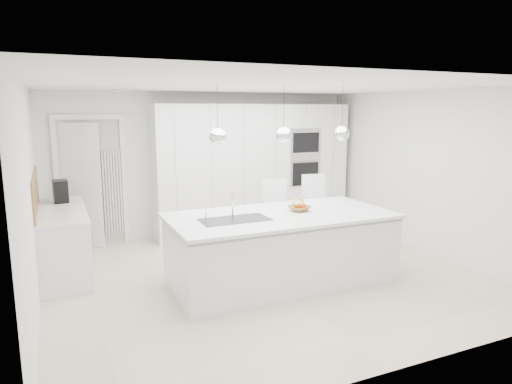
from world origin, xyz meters
name	(u,v)px	position (x,y,z in m)	size (l,w,h in m)	color
floor	(265,276)	(0.00, 0.00, 0.00)	(5.50, 5.50, 0.00)	beige
wall_back	(206,164)	(0.00, 2.50, 1.25)	(5.50, 5.50, 0.00)	white
wall_left	(30,202)	(-2.75, 0.00, 1.25)	(5.00, 5.00, 0.00)	white
ceiling	(266,86)	(0.00, 0.00, 2.50)	(5.50, 5.50, 0.00)	white
tall_cabinets	(253,169)	(0.80, 2.20, 1.15)	(3.60, 0.60, 2.30)	white
oven_stack	(306,157)	(1.70, 1.89, 1.35)	(0.62, 0.04, 1.05)	#A5A5A8
doorway_frame	(92,184)	(-1.95, 2.47, 1.02)	(1.11, 0.08, 2.13)	white
hallway_door	(75,186)	(-2.20, 2.42, 1.00)	(0.82, 0.04, 2.00)	white
radiator	(113,193)	(-1.63, 2.46, 0.85)	(0.32, 0.04, 1.40)	white
left_base_cabinets	(63,243)	(-2.45, 1.20, 0.43)	(0.60, 1.80, 0.86)	white
left_worktop	(61,211)	(-2.45, 1.20, 0.88)	(0.62, 1.82, 0.04)	white
oak_backsplash	(35,192)	(-2.74, 1.20, 1.15)	(0.02, 1.80, 0.50)	olive
island_base	(282,251)	(0.10, -0.30, 0.43)	(2.80, 1.20, 0.86)	white
island_worktop	(281,215)	(0.10, -0.25, 0.88)	(2.84, 1.40, 0.04)	white
island_sink	(235,226)	(-0.55, -0.30, 0.82)	(0.84, 0.44, 0.18)	#3F3F42
island_tap	(232,204)	(-0.50, -0.10, 1.05)	(0.02, 0.02, 0.30)	white
pendant_left	(218,137)	(-0.75, -0.30, 1.90)	(0.20, 0.20, 0.20)	white
pendant_mid	(283,135)	(0.10, -0.30, 1.90)	(0.20, 0.20, 0.20)	white
pendant_right	(342,134)	(0.95, -0.30, 1.90)	(0.20, 0.20, 0.20)	white
fruit_bowl	(299,208)	(0.40, -0.19, 0.93)	(0.28, 0.28, 0.07)	olive
espresso_machine	(61,191)	(-2.43, 1.71, 1.06)	(0.19, 0.30, 0.32)	black
bar_stool_left	(279,220)	(0.50, 0.60, 0.59)	(0.39, 0.54, 1.17)	white
bar_stool_right	(318,215)	(1.20, 0.63, 0.60)	(0.40, 0.55, 1.20)	white
apple_a	(297,207)	(0.36, -0.21, 0.97)	(0.07, 0.07, 0.07)	#AF2E0C
apple_b	(303,206)	(0.42, -0.25, 0.97)	(0.08, 0.08, 0.08)	#AF2E0C
banana_bunch	(298,202)	(0.39, -0.19, 1.02)	(0.21, 0.21, 0.03)	yellow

